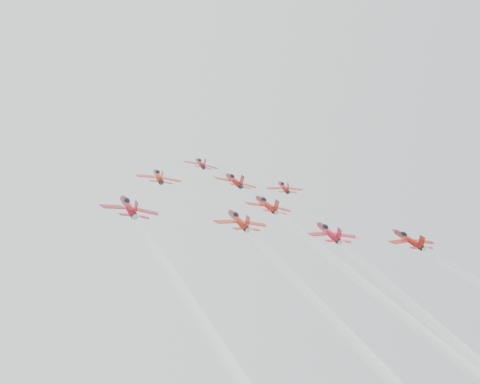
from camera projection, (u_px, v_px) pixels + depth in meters
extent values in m
cylinder|color=maroon|center=(201.00, 164.00, 164.02)|extent=(1.04, 8.34, 6.20)
cone|color=maroon|center=(197.00, 159.00, 169.44)|extent=(1.04, 2.29, 2.03)
cone|color=black|center=(204.00, 168.00, 159.05)|extent=(1.04, 1.52, 1.49)
ellipsoid|color=black|center=(199.00, 160.00, 165.97)|extent=(0.94, 2.19, 1.87)
cube|color=maroon|center=(191.00, 163.00, 162.66)|extent=(3.85, 2.48, 1.04)
cube|color=maroon|center=(211.00, 166.00, 163.99)|extent=(3.85, 2.48, 1.04)
cube|color=maroon|center=(204.00, 163.00, 159.88)|extent=(0.11, 2.46, 2.51)
cube|color=maroon|center=(198.00, 167.00, 159.60)|extent=(1.85, 1.23, 0.60)
cube|color=maroon|center=(209.00, 168.00, 160.29)|extent=(1.85, 1.23, 0.60)
cylinder|color=#B12310|center=(158.00, 177.00, 141.09)|extent=(1.14, 9.18, 6.82)
cone|color=#B12310|center=(155.00, 170.00, 147.04)|extent=(1.14, 2.52, 2.23)
cone|color=black|center=(162.00, 183.00, 135.62)|extent=(1.14, 1.67, 1.64)
ellipsoid|color=black|center=(157.00, 172.00, 143.22)|extent=(1.04, 2.41, 2.06)
cube|color=#B12310|center=(146.00, 176.00, 139.58)|extent=(4.24, 2.73, 1.14)
cube|color=#B12310|center=(172.00, 179.00, 141.05)|extent=(4.24, 2.73, 1.14)
cube|color=#B12310|center=(162.00, 176.00, 136.53)|extent=(0.12, 2.71, 2.76)
cube|color=#B12310|center=(154.00, 181.00, 136.22)|extent=(2.03, 1.35, 0.66)
cube|color=#B12310|center=(168.00, 183.00, 136.98)|extent=(2.03, 1.35, 0.66)
cylinder|color=#9C140E|center=(234.00, 181.00, 149.89)|extent=(1.19, 9.55, 7.10)
cone|color=#9C140E|center=(228.00, 175.00, 156.08)|extent=(1.19, 2.63, 2.32)
cone|color=black|center=(241.00, 187.00, 144.20)|extent=(1.19, 1.74, 1.71)
ellipsoid|color=black|center=(232.00, 176.00, 152.11)|extent=(1.08, 2.50, 2.15)
cube|color=#9C140E|center=(223.00, 181.00, 148.32)|extent=(4.41, 2.84, 1.19)
cube|color=#9C140E|center=(248.00, 183.00, 149.85)|extent=(4.41, 2.84, 1.19)
cube|color=#9C140E|center=(240.00, 180.00, 145.15)|extent=(0.13, 2.82, 2.88)
cube|color=#9C140E|center=(233.00, 185.00, 144.82)|extent=(2.12, 1.41, 0.68)
cube|color=#9C140E|center=(246.00, 187.00, 145.61)|extent=(2.12, 1.41, 0.68)
cylinder|color=#B01710|center=(284.00, 188.00, 151.51)|extent=(0.98, 7.92, 5.89)
cone|color=#B01710|center=(277.00, 182.00, 156.66)|extent=(0.98, 2.18, 1.93)
cone|color=black|center=(291.00, 193.00, 146.79)|extent=(0.98, 1.44, 1.42)
ellipsoid|color=black|center=(282.00, 184.00, 153.36)|extent=(0.89, 2.08, 1.78)
cube|color=#B01710|center=(275.00, 188.00, 150.22)|extent=(3.66, 2.36, 0.99)
cube|color=#B01710|center=(295.00, 190.00, 151.48)|extent=(3.66, 2.36, 0.99)
cube|color=#B01710|center=(290.00, 187.00, 147.58)|extent=(0.11, 2.34, 2.39)
cube|color=#B01710|center=(284.00, 191.00, 147.31)|extent=(1.76, 1.17, 0.57)
cube|color=#B01710|center=(295.00, 193.00, 147.96)|extent=(1.76, 1.17, 0.57)
cylinder|color=#A71D0F|center=(267.00, 205.00, 131.55)|extent=(1.13, 9.10, 6.76)
cone|color=#A71D0F|center=(259.00, 197.00, 137.46)|extent=(1.13, 2.50, 2.21)
cone|color=black|center=(275.00, 213.00, 126.13)|extent=(1.13, 1.66, 1.63)
ellipsoid|color=black|center=(264.00, 200.00, 133.67)|extent=(1.03, 2.39, 2.04)
cube|color=#A71D0F|center=(254.00, 205.00, 130.06)|extent=(4.20, 2.71, 1.13)
cube|color=#A71D0F|center=(281.00, 208.00, 131.51)|extent=(4.20, 2.71, 1.13)
cube|color=#A71D0F|center=(274.00, 205.00, 127.04)|extent=(0.12, 2.69, 2.74)
cube|color=#A71D0F|center=(266.00, 211.00, 126.72)|extent=(2.02, 1.34, 0.65)
cube|color=#A71D0F|center=(281.00, 212.00, 127.48)|extent=(2.02, 1.34, 0.65)
cylinder|color=white|center=(381.00, 316.00, 82.19)|extent=(1.44, 76.94, 53.66)
cylinder|color=maroon|center=(129.00, 207.00, 113.05)|extent=(1.19, 9.60, 7.13)
cone|color=maroon|center=(126.00, 198.00, 119.28)|extent=(1.19, 2.64, 2.34)
cone|color=black|center=(132.00, 217.00, 107.33)|extent=(1.19, 1.75, 1.72)
ellipsoid|color=black|center=(128.00, 200.00, 115.29)|extent=(1.08, 2.52, 2.16)
cube|color=maroon|center=(112.00, 207.00, 111.48)|extent=(4.43, 2.86, 1.20)
cube|color=maroon|center=(146.00, 211.00, 113.01)|extent=(4.43, 2.86, 1.20)
cube|color=maroon|center=(132.00, 207.00, 108.29)|extent=(0.13, 2.84, 2.89)
cube|color=maroon|center=(122.00, 215.00, 107.96)|extent=(2.13, 1.41, 0.69)
cube|color=maroon|center=(140.00, 216.00, 108.75)|extent=(2.13, 1.41, 0.69)
cylinder|color=white|center=(173.00, 367.00, 60.97)|extent=(1.52, 81.18, 56.62)
cylinder|color=#AA2010|center=(239.00, 221.00, 115.96)|extent=(1.11, 8.97, 6.66)
cone|color=#AA2010|center=(231.00, 211.00, 121.78)|extent=(1.11, 2.47, 2.18)
cone|color=black|center=(247.00, 231.00, 110.62)|extent=(1.11, 1.63, 1.61)
ellipsoid|color=black|center=(236.00, 215.00, 118.05)|extent=(1.01, 2.35, 2.01)
cube|color=#AA2010|center=(225.00, 221.00, 114.49)|extent=(4.14, 2.67, 1.12)
cube|color=#AA2010|center=(255.00, 224.00, 115.92)|extent=(4.14, 2.67, 1.12)
cube|color=#AA2010|center=(246.00, 222.00, 111.51)|extent=(0.12, 2.65, 2.70)
cube|color=#AA2010|center=(237.00, 228.00, 111.20)|extent=(1.99, 1.32, 0.64)
cube|color=#AA2010|center=(253.00, 230.00, 111.94)|extent=(1.99, 1.32, 0.64)
cylinder|color=white|center=(356.00, 366.00, 67.32)|extent=(1.42, 75.81, 52.87)
cylinder|color=#B21022|center=(329.00, 233.00, 117.89)|extent=(1.09, 8.74, 6.49)
cone|color=#B21022|center=(318.00, 223.00, 123.56)|extent=(1.09, 2.40, 2.13)
cone|color=black|center=(341.00, 243.00, 112.69)|extent=(1.09, 1.59, 1.57)
ellipsoid|color=black|center=(325.00, 227.00, 119.93)|extent=(0.99, 2.29, 1.96)
cube|color=#B21022|center=(317.00, 233.00, 116.46)|extent=(4.03, 2.60, 1.09)
cube|color=#B21022|center=(345.00, 236.00, 117.86)|extent=(4.03, 2.60, 1.09)
cube|color=#B21022|center=(340.00, 234.00, 113.55)|extent=(0.12, 2.58, 2.63)
cube|color=#B21022|center=(331.00, 240.00, 113.26)|extent=(1.94, 1.29, 0.62)
cube|color=#B21022|center=(346.00, 242.00, 113.98)|extent=(1.94, 1.29, 0.62)
cylinder|color=maroon|center=(409.00, 240.00, 122.38)|extent=(1.03, 8.33, 6.19)
cone|color=maroon|center=(395.00, 231.00, 127.79)|extent=(1.03, 2.29, 2.03)
cone|color=black|center=(423.00, 249.00, 117.42)|extent=(1.03, 1.52, 1.49)
ellipsoid|color=black|center=(404.00, 234.00, 124.32)|extent=(0.94, 2.18, 1.87)
cube|color=maroon|center=(399.00, 240.00, 121.02)|extent=(3.85, 2.48, 1.04)
cube|color=maroon|center=(423.00, 243.00, 122.35)|extent=(3.85, 2.48, 1.04)
cube|color=maroon|center=(422.00, 241.00, 118.25)|extent=(0.11, 2.46, 2.51)
cube|color=maroon|center=(414.00, 247.00, 117.96)|extent=(1.85, 1.23, 0.60)
cube|color=maroon|center=(427.00, 248.00, 118.65)|extent=(1.85, 1.23, 0.60)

